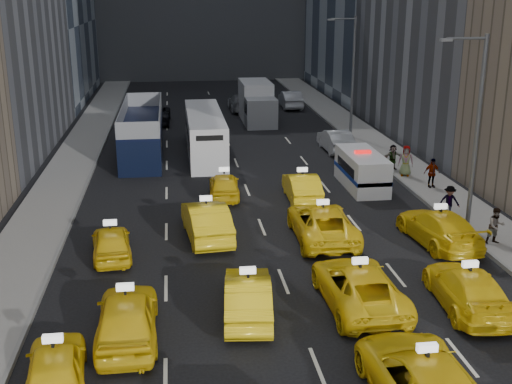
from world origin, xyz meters
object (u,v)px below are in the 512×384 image
(double_decker, at_px, (142,131))
(city_bus, at_px, (205,134))
(box_truck, at_px, (257,103))
(nypd_van, at_px, (362,171))

(double_decker, xyz_separation_m, city_bus, (4.20, -0.49, -0.23))
(city_bus, xyz_separation_m, box_truck, (5.03, 10.93, 0.21))
(box_truck, bearing_deg, double_decker, -126.61)
(double_decker, bearing_deg, box_truck, 47.30)
(box_truck, bearing_deg, city_bus, -109.82)
(double_decker, bearing_deg, city_bus, -7.91)
(double_decker, height_order, city_bus, double_decker)
(double_decker, distance_m, box_truck, 13.93)
(nypd_van, height_order, city_bus, city_bus)
(nypd_van, relative_size, double_decker, 0.45)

